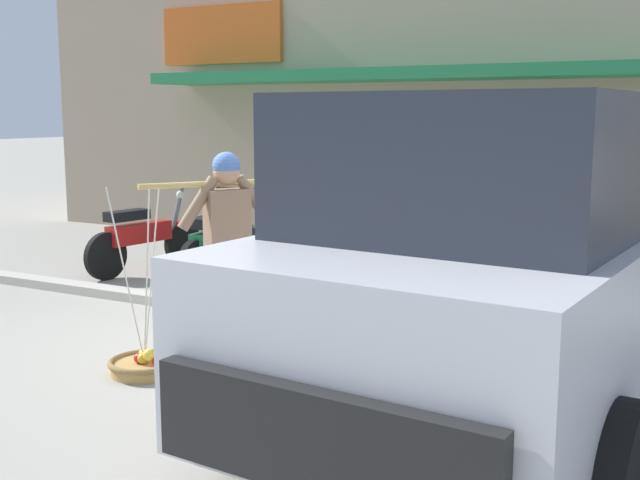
% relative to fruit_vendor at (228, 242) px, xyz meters
% --- Properties ---
extents(ground_plane, '(90.00, 90.00, 0.00)m').
position_rel_fruit_vendor_xyz_m(ground_plane, '(-0.36, 0.54, -0.98)').
color(ground_plane, '#9E998C').
extents(sidewalk_curb, '(20.00, 0.24, 0.10)m').
position_rel_fruit_vendor_xyz_m(sidewalk_curb, '(-0.36, 1.24, -0.93)').
color(sidewalk_curb, '#BAB4A5').
rests_on(sidewalk_curb, ground).
extents(fruit_vendor, '(0.82, 1.20, 1.70)m').
position_rel_fruit_vendor_xyz_m(fruit_vendor, '(0.00, 0.00, 0.00)').
color(fruit_vendor, '#2D2823').
rests_on(fruit_vendor, ground).
extents(fruit_basket_left_side, '(0.57, 0.57, 1.45)m').
position_rel_fruit_vendor_xyz_m(fruit_basket_left_side, '(-0.38, -0.59, -0.89)').
color(fruit_basket_left_side, '#B2894C').
rests_on(fruit_basket_left_side, ground).
extents(fruit_basket_right_side, '(0.57, 0.57, 1.45)m').
position_rel_fruit_vendor_xyz_m(fruit_basket_right_side, '(0.39, 0.58, -0.89)').
color(fruit_basket_right_side, '#B2894C').
rests_on(fruit_basket_right_side, ground).
extents(motorcycle_nearest_shop, '(0.54, 1.81, 1.09)m').
position_rel_fruit_vendor_xyz_m(motorcycle_nearest_shop, '(-3.02, 2.47, -0.52)').
color(motorcycle_nearest_shop, black).
rests_on(motorcycle_nearest_shop, ground).
extents(motorcycle_second_in_row, '(0.54, 1.82, 1.09)m').
position_rel_fruit_vendor_xyz_m(motorcycle_second_in_row, '(-1.89, 2.49, -0.52)').
color(motorcycle_second_in_row, black).
rests_on(motorcycle_second_in_row, ground).
extents(motorcycle_third_in_row, '(0.54, 1.82, 1.09)m').
position_rel_fruit_vendor_xyz_m(motorcycle_third_in_row, '(-0.81, 2.23, -0.52)').
color(motorcycle_third_in_row, black).
rests_on(motorcycle_third_in_row, ground).
extents(parked_truck, '(2.45, 4.94, 2.10)m').
position_rel_fruit_vendor_xyz_m(parked_truck, '(2.35, -0.03, 0.16)').
color(parked_truck, silver).
rests_on(parked_truck, ground).
extents(storefront_building, '(13.00, 6.00, 4.20)m').
position_rel_fruit_vendor_xyz_m(storefront_building, '(-0.94, 7.95, 1.13)').
color(storefront_building, tan).
rests_on(storefront_building, ground).
extents(wooden_crate, '(0.44, 0.36, 0.32)m').
position_rel_fruit_vendor_xyz_m(wooden_crate, '(0.81, 3.28, -0.82)').
color(wooden_crate, olive).
rests_on(wooden_crate, ground).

